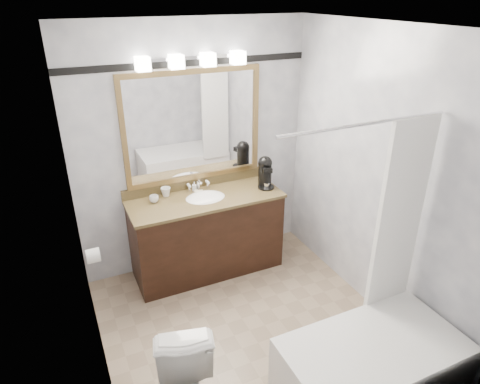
% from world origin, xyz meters
% --- Properties ---
extents(room, '(2.42, 2.62, 2.52)m').
position_xyz_m(room, '(0.00, 0.00, 1.25)').
color(room, gray).
rests_on(room, ground).
extents(vanity, '(1.53, 0.58, 0.97)m').
position_xyz_m(vanity, '(0.00, 1.02, 0.44)').
color(vanity, black).
rests_on(vanity, ground).
extents(mirror, '(1.40, 0.04, 1.10)m').
position_xyz_m(mirror, '(0.00, 1.28, 1.50)').
color(mirror, olive).
rests_on(mirror, room).
extents(vanity_light_bar, '(1.02, 0.14, 0.12)m').
position_xyz_m(vanity_light_bar, '(0.00, 1.23, 2.13)').
color(vanity_light_bar, silver).
rests_on(vanity_light_bar, room).
extents(accent_stripe, '(2.40, 0.01, 0.06)m').
position_xyz_m(accent_stripe, '(0.00, 1.29, 2.10)').
color(accent_stripe, black).
rests_on(accent_stripe, room).
extents(bathtub, '(1.30, 0.75, 1.96)m').
position_xyz_m(bathtub, '(0.55, -0.90, 0.28)').
color(bathtub, white).
rests_on(bathtub, ground).
extents(tp_roll, '(0.11, 0.12, 0.12)m').
position_xyz_m(tp_roll, '(-1.14, 0.66, 0.70)').
color(tp_roll, white).
rests_on(tp_roll, room).
extents(coffee_maker, '(0.17, 0.21, 0.33)m').
position_xyz_m(coffee_maker, '(0.66, 1.01, 1.02)').
color(coffee_maker, black).
rests_on(coffee_maker, vanity).
extents(cup_left, '(0.09, 0.09, 0.07)m').
position_xyz_m(cup_left, '(-0.48, 1.13, 0.88)').
color(cup_left, white).
rests_on(cup_left, vanity).
extents(cup_right, '(0.10, 0.10, 0.09)m').
position_xyz_m(cup_right, '(-0.34, 1.21, 0.90)').
color(cup_right, white).
rests_on(cup_right, vanity).
extents(soap_bottle_a, '(0.05, 0.05, 0.09)m').
position_xyz_m(soap_bottle_a, '(-0.04, 1.21, 0.90)').
color(soap_bottle_a, white).
rests_on(soap_bottle_a, vanity).
extents(soap_bar, '(0.10, 0.08, 0.03)m').
position_xyz_m(soap_bar, '(-0.03, 1.13, 0.86)').
color(soap_bar, beige).
rests_on(soap_bar, vanity).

